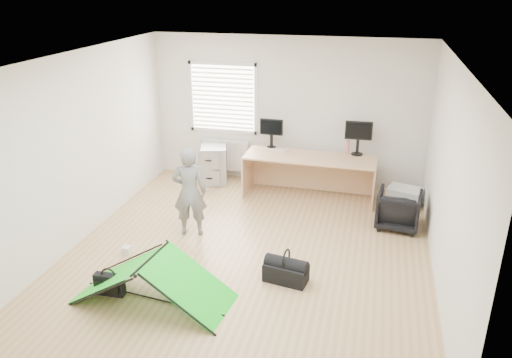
% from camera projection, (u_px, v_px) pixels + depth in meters
% --- Properties ---
extents(ground, '(5.50, 5.50, 0.00)m').
position_uv_depth(ground, '(249.00, 251.00, 7.11)').
color(ground, tan).
rests_on(ground, ground).
extents(back_wall, '(5.00, 0.02, 2.70)m').
position_uv_depth(back_wall, '(287.00, 112.00, 9.08)').
color(back_wall, silver).
rests_on(back_wall, ground).
extents(window, '(1.20, 0.06, 1.20)m').
position_uv_depth(window, '(223.00, 98.00, 9.23)').
color(window, silver).
rests_on(window, back_wall).
extents(radiator, '(1.00, 0.12, 0.60)m').
position_uv_depth(radiator, '(224.00, 155.00, 9.61)').
color(radiator, silver).
rests_on(radiator, back_wall).
extents(desk, '(2.27, 0.76, 0.77)m').
position_uv_depth(desk, '(309.00, 178.00, 8.69)').
color(desk, tan).
rests_on(desk, ground).
extents(filing_cabinet, '(0.61, 0.72, 0.72)m').
position_uv_depth(filing_cabinet, '(214.00, 164.00, 9.42)').
color(filing_cabinet, '#98999C').
rests_on(filing_cabinet, ground).
extents(monitor_left, '(0.42, 0.11, 0.39)m').
position_uv_depth(monitor_left, '(272.00, 137.00, 8.92)').
color(monitor_left, black).
rests_on(monitor_left, desk).
extents(monitor_right, '(0.46, 0.12, 0.44)m').
position_uv_depth(monitor_right, '(358.00, 142.00, 8.57)').
color(monitor_right, black).
rests_on(monitor_right, desk).
extents(keyboard, '(0.43, 0.25, 0.02)m').
position_uv_depth(keyboard, '(276.00, 149.00, 8.88)').
color(keyboard, beige).
rests_on(keyboard, desk).
extents(thermos, '(0.08, 0.08, 0.24)m').
position_uv_depth(thermos, '(347.00, 147.00, 8.65)').
color(thermos, '#BA6869').
rests_on(thermos, desk).
extents(office_chair, '(0.70, 0.72, 0.59)m').
position_uv_depth(office_chair, '(399.00, 210.00, 7.69)').
color(office_chair, black).
rests_on(office_chair, ground).
extents(person, '(0.56, 0.44, 1.37)m').
position_uv_depth(person, '(189.00, 192.00, 7.34)').
color(person, slate).
rests_on(person, ground).
extents(kite, '(1.95, 1.03, 0.58)m').
position_uv_depth(kite, '(152.00, 279.00, 5.92)').
color(kite, '#14D31D').
rests_on(kite, ground).
extents(storage_crate, '(0.64, 0.54, 0.31)m').
position_uv_depth(storage_crate, '(404.00, 196.00, 8.50)').
color(storage_crate, silver).
rests_on(storage_crate, ground).
extents(tote_bag, '(0.33, 0.21, 0.37)m').
position_uv_depth(tote_bag, '(216.00, 168.00, 9.71)').
color(tote_bag, '#23AE7D').
rests_on(tote_bag, ground).
extents(laptop_bag, '(0.37, 0.12, 0.28)m').
position_uv_depth(laptop_bag, '(110.00, 285.00, 6.08)').
color(laptop_bag, black).
rests_on(laptop_bag, ground).
extents(white_box, '(0.11, 0.11, 0.10)m').
position_uv_depth(white_box, '(127.00, 250.00, 7.02)').
color(white_box, silver).
rests_on(white_box, ground).
extents(duffel_bag, '(0.59, 0.37, 0.24)m').
position_uv_depth(duffel_bag, '(286.00, 273.00, 6.36)').
color(duffel_bag, black).
rests_on(duffel_bag, ground).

